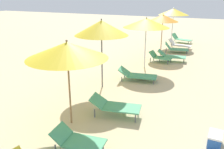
# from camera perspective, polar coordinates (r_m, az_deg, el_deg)

# --- Properties ---
(umbrella_third) EXTENTS (2.18, 2.18, 2.43)m
(umbrella_third) POSITION_cam_1_polar(r_m,az_deg,el_deg) (6.40, -10.64, 5.67)
(umbrella_third) COLOR olive
(umbrella_third) RESTS_ON ground
(lounger_third_shoreside) EXTENTS (1.61, 0.91, 0.58)m
(lounger_third_shoreside) POSITION_cam_1_polar(r_m,az_deg,el_deg) (7.33, 0.69, -7.42)
(lounger_third_shoreside) COLOR #4CA572
(lounger_third_shoreside) RESTS_ON ground
(lounger_third_inland) EXTENTS (1.30, 0.76, 0.53)m
(lounger_third_inland) POSITION_cam_1_polar(r_m,az_deg,el_deg) (5.91, -8.18, -15.24)
(lounger_third_inland) COLOR #4CA572
(lounger_third_inland) RESTS_ON ground
(umbrella_fourth) EXTENTS (2.03, 2.03, 2.68)m
(umbrella_fourth) POSITION_cam_1_polar(r_m,az_deg,el_deg) (9.04, -2.52, 11.03)
(umbrella_fourth) COLOR #4C4C51
(umbrella_fourth) RESTS_ON ground
(lounger_fourth_shoreside) EXTENTS (1.71, 0.94, 0.53)m
(lounger_fourth_shoreside) POSITION_cam_1_polar(r_m,az_deg,el_deg) (10.29, 5.98, -0.08)
(lounger_fourth_shoreside) COLOR #4CA572
(lounger_fourth_shoreside) RESTS_ON ground
(umbrella_fifth) EXTENTS (2.25, 2.25, 2.50)m
(umbrella_fifth) POSITION_cam_1_polar(r_m,az_deg,el_deg) (11.88, 8.16, 12.07)
(umbrella_fifth) COLOR silver
(umbrella_fifth) RESTS_ON ground
(lounger_fifth_shoreside) EXTENTS (1.24, 0.70, 0.57)m
(lounger_fifth_shoreside) POSITION_cam_1_polar(r_m,az_deg,el_deg) (13.27, 11.34, 4.12)
(lounger_fifth_shoreside) COLOR #4CA572
(lounger_fifth_shoreside) RESTS_ON ground
(umbrella_sixth) EXTENTS (1.82, 1.82, 2.45)m
(umbrella_sixth) POSITION_cam_1_polar(r_m,az_deg,el_deg) (14.68, 12.01, 12.99)
(umbrella_sixth) COLOR olive
(umbrella_sixth) RESTS_ON ground
(lounger_sixth_shoreside) EXTENTS (1.54, 0.94, 0.62)m
(lounger_sixth_shoreside) POSITION_cam_1_polar(r_m,az_deg,el_deg) (15.72, 14.91, 6.04)
(lounger_sixth_shoreside) COLOR #4CA572
(lounger_sixth_shoreside) RESTS_ON ground
(lounger_sixth_inland) EXTENTS (1.59, 0.80, 0.58)m
(lounger_sixth_inland) POSITION_cam_1_polar(r_m,az_deg,el_deg) (13.64, 13.90, 4.35)
(lounger_sixth_inland) COLOR #4CA572
(lounger_sixth_inland) RESTS_ON ground
(umbrella_farthest) EXTENTS (2.09, 2.09, 2.62)m
(umbrella_farthest) POSITION_cam_1_polar(r_m,az_deg,el_deg) (17.87, 14.44, 14.25)
(umbrella_farthest) COLOR silver
(umbrella_farthest) RESTS_ON ground
(lounger_farthest_shoreside) EXTENTS (1.58, 0.95, 0.64)m
(lounger_farthest_shoreside) POSITION_cam_1_polar(r_m,az_deg,el_deg) (19.12, 16.11, 8.19)
(lounger_farthest_shoreside) COLOR #4CA572
(lounger_farthest_shoreside) RESTS_ON ground
(lounger_farthest_inland) EXTENTS (1.50, 0.76, 0.63)m
(lounger_farthest_inland) POSITION_cam_1_polar(r_m,az_deg,el_deg) (16.97, 15.67, 6.90)
(lounger_farthest_inland) COLOR white
(lounger_farthest_inland) RESTS_ON ground
(cooler_box) EXTENTS (0.33, 0.53, 0.32)m
(cooler_box) POSITION_cam_1_polar(r_m,az_deg,el_deg) (6.60, 23.28, -13.97)
(cooler_box) COLOR #2659B2
(cooler_box) RESTS_ON ground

